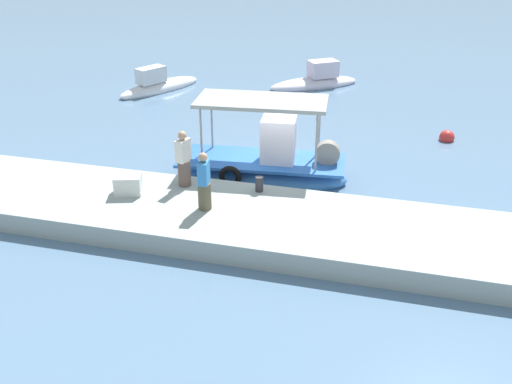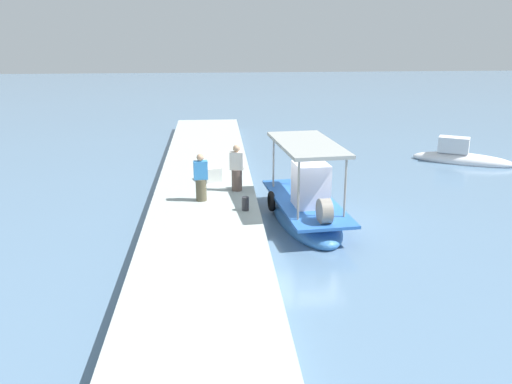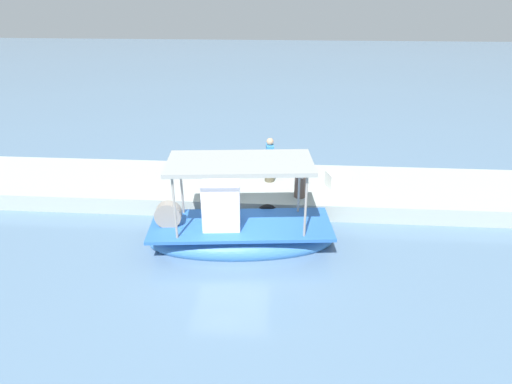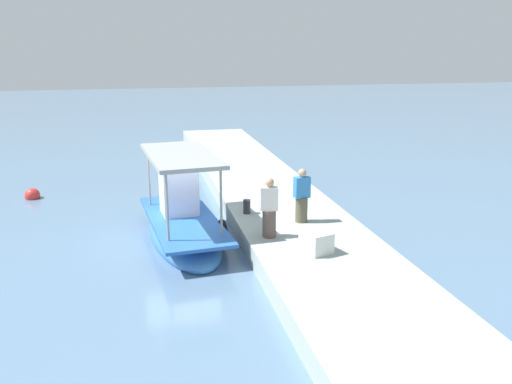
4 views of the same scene
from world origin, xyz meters
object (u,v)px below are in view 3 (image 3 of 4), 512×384
(fisherman_near_bollard, at_px, (300,176))
(mooring_bollard, at_px, (234,191))
(fisherman_by_crate, at_px, (270,162))
(cargo_crate, at_px, (338,180))
(main_fishing_boat, at_px, (238,230))

(fisherman_near_bollard, distance_m, mooring_bollard, 2.39)
(fisherman_near_bollard, relative_size, mooring_bollard, 3.75)
(fisherman_by_crate, distance_m, mooring_bollard, 1.99)
(fisherman_near_bollard, xyz_separation_m, fisherman_by_crate, (1.12, -1.31, -0.02))
(mooring_bollard, relative_size, cargo_crate, 0.60)
(fisherman_near_bollard, bearing_deg, fisherman_by_crate, -49.61)
(main_fishing_boat, relative_size, cargo_crate, 7.60)
(fisherman_near_bollard, distance_m, cargo_crate, 1.78)
(fisherman_by_crate, bearing_deg, main_fishing_boat, 77.45)
(fisherman_near_bollard, height_order, fisherman_by_crate, fisherman_near_bollard)
(main_fishing_boat, bearing_deg, fisherman_by_crate, -102.55)
(mooring_bollard, bearing_deg, cargo_crate, -163.13)
(main_fishing_boat, relative_size, mooring_bollard, 12.64)
(main_fishing_boat, height_order, cargo_crate, main_fishing_boat)
(main_fishing_boat, bearing_deg, cargo_crate, -135.69)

